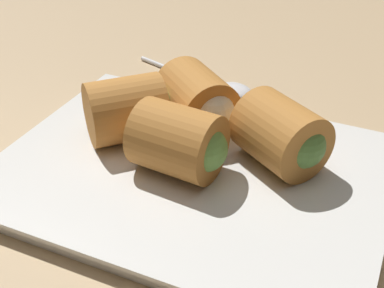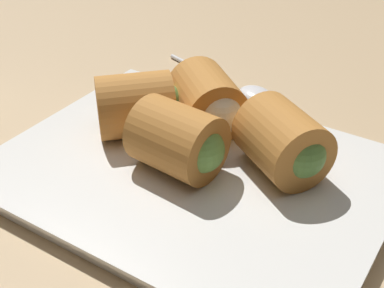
{
  "view_description": "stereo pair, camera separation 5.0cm",
  "coord_description": "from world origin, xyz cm",
  "views": [
    {
      "loc": [
        -14.2,
        33.79,
        28.27
      ],
      "look_at": [
        -0.03,
        2.49,
        5.68
      ],
      "focal_mm": 50.0,
      "sensor_mm": 36.0,
      "label": 1
    },
    {
      "loc": [
        -18.6,
        31.39,
        28.27
      ],
      "look_at": [
        -0.03,
        2.49,
        5.68
      ],
      "focal_mm": 50.0,
      "sensor_mm": 36.0,
      "label": 2
    }
  ],
  "objects": [
    {
      "name": "roll_front_right",
      "position": [
        1.87,
        -3.05,
        6.22
      ],
      "size": [
        8.3,
        8.19,
        5.45
      ],
      "color": "#B77533",
      "rests_on": "serving_plate"
    },
    {
      "name": "spoon",
      "position": [
        3.08,
        -12.88,
        2.61
      ],
      "size": [
        15.44,
        6.28,
        1.33
      ],
      "color": "silver",
      "rests_on": "table_surface"
    },
    {
      "name": "roll_back_left",
      "position": [
        -6.41,
        -0.65,
        6.22
      ],
      "size": [
        8.22,
        7.97,
        5.45
      ],
      "color": "#B77533",
      "rests_on": "serving_plate"
    },
    {
      "name": "serving_plate",
      "position": [
        -0.03,
        2.49,
        2.76
      ],
      "size": [
        30.46,
        23.14,
        1.5
      ],
      "color": "silver",
      "rests_on": "table_surface"
    },
    {
      "name": "roll_back_right",
      "position": [
        6.5,
        0.44,
        6.22
      ],
      "size": [
        8.28,
        8.28,
        5.45
      ],
      "color": "#B77533",
      "rests_on": "serving_plate"
    },
    {
      "name": "roll_front_left",
      "position": [
        0.38,
        3.3,
        6.22
      ],
      "size": [
        7.45,
        6.0,
        5.45
      ],
      "color": "#B77533",
      "rests_on": "serving_plate"
    },
    {
      "name": "table_surface",
      "position": [
        0.0,
        0.0,
        1.0
      ],
      "size": [
        180.0,
        140.0,
        2.0
      ],
      "color": "tan",
      "rests_on": "ground"
    }
  ]
}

